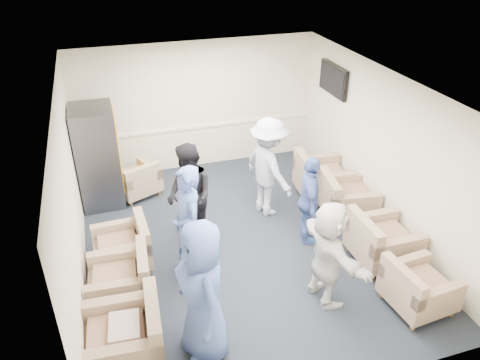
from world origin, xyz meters
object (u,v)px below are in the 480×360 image
object	(u,v)px
armchair_left_mid	(124,281)
person_back_right	(268,168)
armchair_left_far	(126,248)
vending_machine	(98,156)
armchair_corner	(137,181)
person_front_left	(202,291)
armchair_right_midnear	(380,242)
person_mid_left	(188,226)
person_mid_right	(309,201)
armchair_right_midfar	(344,199)
person_front_right	(328,253)
armchair_left_near	(128,340)
armchair_right_near	(416,289)
person_back_left	(190,196)
armchair_right_far	(320,180)

from	to	relation	value
armchair_left_mid	person_back_right	distance (m)	3.19
armchair_left_far	vending_machine	world-z (taller)	vending_machine
armchair_corner	person_front_left	size ratio (longest dim) A/B	0.54
armchair_right_midnear	person_mid_left	world-z (taller)	person_mid_left
armchair_left_far	person_mid_right	xyz separation A→B (m)	(2.95, -0.25, 0.45)
armchair_corner	person_front_left	distance (m)	4.10
person_back_right	armchair_right_midfar	bearing A→B (deg)	-130.09
vending_machine	person_front_left	world-z (taller)	person_front_left
armchair_left_far	person_mid_left	distance (m)	1.22
armchair_left_mid	person_front_right	world-z (taller)	person_front_right
armchair_left_mid	person_back_right	bearing A→B (deg)	123.73
armchair_left_far	armchair_left_near	bearing A→B (deg)	-6.59
armchair_left_mid	armchair_right_near	xyz separation A→B (m)	(3.81, -1.36, -0.01)
vending_machine	person_back_left	size ratio (longest dim) A/B	1.08
armchair_left_mid	armchair_left_far	world-z (taller)	armchair_left_mid
armchair_right_near	vending_machine	distance (m)	5.80
armchair_right_near	armchair_right_far	world-z (taller)	armchair_right_far
armchair_right_near	armchair_right_midnear	bearing A→B (deg)	-8.88
armchair_right_midfar	person_mid_right	distance (m)	1.13
armchair_left_mid	armchair_right_far	size ratio (longest dim) A/B	0.88
vending_machine	person_front_left	xyz separation A→B (m)	(1.00, -4.03, 0.00)
armchair_corner	person_mid_left	bearing A→B (deg)	76.38
person_back_left	person_back_right	distance (m)	1.58
armchair_right_near	armchair_right_midnear	world-z (taller)	armchair_right_midnear
armchair_left_far	person_front_left	size ratio (longest dim) A/B	0.45
armchair_corner	person_back_left	distance (m)	1.97
armchair_left_near	person_back_left	bearing A→B (deg)	154.15
person_back_right	person_front_right	xyz separation A→B (m)	(-0.01, -2.36, -0.13)
person_mid_right	person_front_right	xyz separation A→B (m)	(-0.33, -1.33, 0.01)
armchair_left_far	armchair_right_near	size ratio (longest dim) A/B	0.97
armchair_left_far	vending_machine	bearing A→B (deg)	-175.95
person_back_left	person_front_right	distance (m)	2.44
armchair_corner	vending_machine	xyz separation A→B (m)	(-0.65, -0.01, 0.64)
armchair_right_midnear	person_back_left	distance (m)	3.08
armchair_right_near	vending_machine	xyz separation A→B (m)	(-3.94, 4.21, 0.62)
person_back_left	person_front_right	xyz separation A→B (m)	(1.50, -1.92, -0.08)
armchair_right_near	armchair_right_far	xyz separation A→B (m)	(0.06, 3.11, 0.05)
person_mid_left	person_back_left	size ratio (longest dim) A/B	1.07
armchair_right_midnear	armchair_left_far	bearing A→B (deg)	74.36
armchair_left_far	armchair_right_midnear	bearing A→B (deg)	71.70
armchair_right_far	vending_machine	world-z (taller)	vending_machine
armchair_corner	person_back_left	xyz separation A→B (m)	(0.69, -1.75, 0.57)
armchair_right_far	armchair_right_midnear	bearing A→B (deg)	-173.83
armchair_left_far	person_front_left	world-z (taller)	person_front_left
armchair_right_far	person_back_left	xyz separation A→B (m)	(-2.66, -0.64, 0.50)
person_mid_left	armchair_left_far	bearing A→B (deg)	-128.17
armchair_left_far	person_front_right	world-z (taller)	person_front_right
armchair_right_far	person_back_left	distance (m)	2.78
armchair_left_mid	person_mid_right	size ratio (longest dim) A/B	0.58
person_back_right	armchair_left_mid	bearing A→B (deg)	103.63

